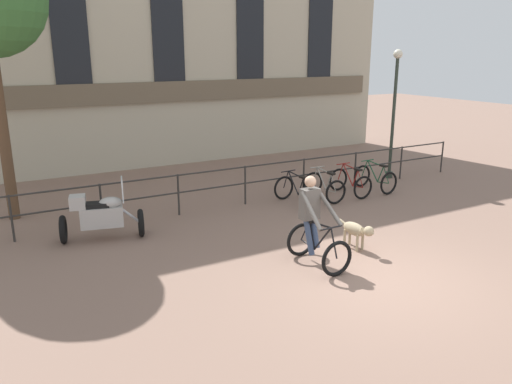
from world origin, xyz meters
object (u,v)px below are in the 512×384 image
(parked_bicycle_near_lamp, at_px, (296,191))
(parked_bicycle_mid_left, at_px, (324,187))
(parked_motorcycle, at_px, (101,215))
(parked_bicycle_far_end, at_px, (375,179))
(street_lamp, at_px, (394,107))
(cyclist_with_bike, at_px, (314,226))
(parked_bicycle_mid_right, at_px, (350,183))
(dog, at_px, (357,230))

(parked_bicycle_near_lamp, relative_size, parked_bicycle_mid_left, 1.05)
(parked_motorcycle, bearing_deg, parked_bicycle_near_lamp, -74.87)
(parked_bicycle_far_end, height_order, street_lamp, street_lamp)
(parked_bicycle_mid_left, height_order, street_lamp, street_lamp)
(cyclist_with_bike, relative_size, parked_motorcycle, 0.93)
(cyclist_with_bike, height_order, parked_bicycle_mid_right, cyclist_with_bike)
(cyclist_with_bike, relative_size, street_lamp, 0.42)
(dog, relative_size, parked_bicycle_far_end, 0.87)
(dog, height_order, parked_bicycle_mid_right, parked_bicycle_mid_right)
(cyclist_with_bike, relative_size, parked_bicycle_far_end, 1.47)
(parked_bicycle_far_end, bearing_deg, cyclist_with_bike, 31.73)
(parked_bicycle_near_lamp, bearing_deg, street_lamp, -173.08)
(parked_bicycle_mid_left, distance_m, parked_bicycle_far_end, 1.85)
(street_lamp, bearing_deg, parked_bicycle_mid_left, -164.10)
(parked_motorcycle, distance_m, parked_bicycle_far_end, 7.90)
(dog, distance_m, street_lamp, 6.73)
(cyclist_with_bike, xyz_separation_m, parked_bicycle_near_lamp, (1.84, 3.38, -0.41))
(parked_motorcycle, relative_size, parked_bicycle_mid_right, 1.62)
(cyclist_with_bike, height_order, dog, cyclist_with_bike)
(cyclist_with_bike, distance_m, parked_motorcycle, 4.61)
(parked_bicycle_near_lamp, bearing_deg, parked_bicycle_far_end, 174.36)
(street_lamp, bearing_deg, parked_bicycle_far_end, -147.25)
(parked_motorcycle, height_order, parked_bicycle_mid_left, parked_motorcycle)
(parked_bicycle_near_lamp, bearing_deg, dog, 72.75)
(dog, relative_size, parked_bicycle_mid_left, 0.91)
(parked_bicycle_near_lamp, height_order, parked_bicycle_mid_left, same)
(parked_motorcycle, distance_m, parked_bicycle_mid_right, 6.97)
(dog, xyz_separation_m, street_lamp, (4.92, 4.20, 1.85))
(cyclist_with_bike, relative_size, parked_bicycle_near_lamp, 1.45)
(parked_motorcycle, relative_size, parked_bicycle_mid_left, 1.64)
(cyclist_with_bike, bearing_deg, parked_motorcycle, 133.85)
(parked_motorcycle, bearing_deg, dog, -111.47)
(cyclist_with_bike, height_order, parked_bicycle_mid_left, cyclist_with_bike)
(cyclist_with_bike, relative_size, parked_bicycle_mid_right, 1.51)
(dog, xyz_separation_m, parked_motorcycle, (-4.45, 3.11, 0.15))
(parked_bicycle_near_lamp, height_order, parked_bicycle_mid_right, same)
(parked_bicycle_near_lamp, distance_m, parked_bicycle_mid_left, 0.93)
(dog, bearing_deg, street_lamp, 36.41)
(parked_bicycle_mid_right, relative_size, parked_bicycle_far_end, 0.97)
(street_lamp, bearing_deg, parked_motorcycle, -173.35)
(dog, relative_size, parked_motorcycle, 0.55)
(parked_bicycle_mid_right, height_order, street_lamp, street_lamp)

